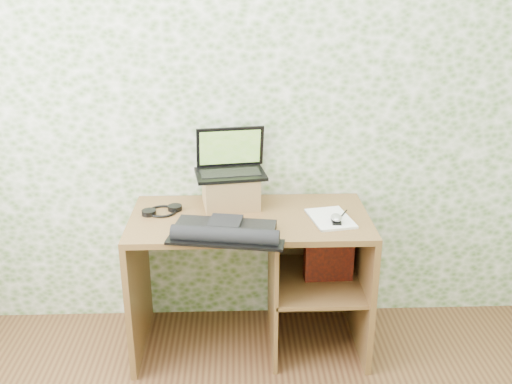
{
  "coord_description": "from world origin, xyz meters",
  "views": [
    {
      "loc": [
        -0.06,
        -1.18,
        1.88
      ],
      "look_at": [
        0.03,
        1.39,
        0.9
      ],
      "focal_mm": 40.0,
      "sensor_mm": 36.0,
      "label": 1
    }
  ],
  "objects_px": {
    "keyboard": "(225,231)",
    "notepad": "(330,218)",
    "laptop": "(230,163)",
    "desk": "(265,261)",
    "riser": "(231,191)"
  },
  "relations": [
    {
      "from": "keyboard",
      "to": "notepad",
      "type": "xyz_separation_m",
      "value": [
        0.52,
        0.18,
        -0.02
      ]
    },
    {
      "from": "keyboard",
      "to": "laptop",
      "type": "bearing_deg",
      "value": 96.66
    },
    {
      "from": "desk",
      "to": "keyboard",
      "type": "xyz_separation_m",
      "value": [
        -0.2,
        -0.26,
        0.29
      ]
    },
    {
      "from": "riser",
      "to": "laptop",
      "type": "bearing_deg",
      "value": 90.0
    },
    {
      "from": "desk",
      "to": "notepad",
      "type": "distance_m",
      "value": 0.43
    },
    {
      "from": "laptop",
      "to": "notepad",
      "type": "height_order",
      "value": "laptop"
    },
    {
      "from": "desk",
      "to": "riser",
      "type": "height_order",
      "value": "riser"
    },
    {
      "from": "notepad",
      "to": "keyboard",
      "type": "bearing_deg",
      "value": -172.2
    },
    {
      "from": "desk",
      "to": "laptop",
      "type": "height_order",
      "value": "laptop"
    },
    {
      "from": "keyboard",
      "to": "notepad",
      "type": "height_order",
      "value": "keyboard"
    },
    {
      "from": "riser",
      "to": "notepad",
      "type": "height_order",
      "value": "riser"
    },
    {
      "from": "riser",
      "to": "keyboard",
      "type": "bearing_deg",
      "value": -93.55
    },
    {
      "from": "riser",
      "to": "keyboard",
      "type": "distance_m",
      "value": 0.38
    },
    {
      "from": "desk",
      "to": "laptop",
      "type": "xyz_separation_m",
      "value": [
        -0.17,
        0.15,
        0.49
      ]
    },
    {
      "from": "desk",
      "to": "notepad",
      "type": "height_order",
      "value": "notepad"
    }
  ]
}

